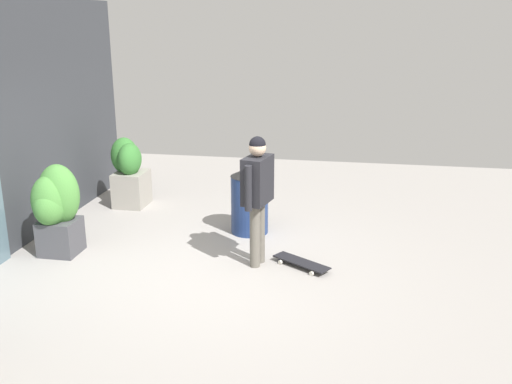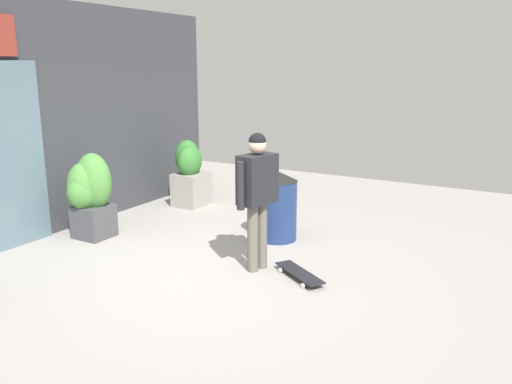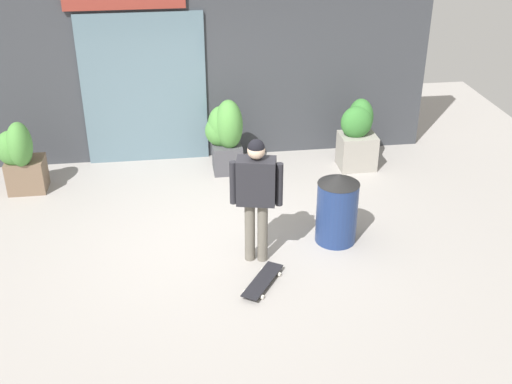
{
  "view_description": "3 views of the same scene",
  "coord_description": "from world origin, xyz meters",
  "views": [
    {
      "loc": [
        -6.37,
        -1.74,
        3.02
      ],
      "look_at": [
        0.31,
        -0.54,
        0.96
      ],
      "focal_mm": 40.34,
      "sensor_mm": 36.0,
      "label": 1
    },
    {
      "loc": [
        -4.85,
        -3.52,
        2.41
      ],
      "look_at": [
        0.31,
        -0.54,
        0.96
      ],
      "focal_mm": 36.7,
      "sensor_mm": 36.0,
      "label": 2
    },
    {
      "loc": [
        -0.62,
        -7.33,
        4.57
      ],
      "look_at": [
        0.31,
        -0.54,
        0.96
      ],
      "focal_mm": 44.76,
      "sensor_mm": 36.0,
      "label": 3
    }
  ],
  "objects": [
    {
      "name": "trash_bin",
      "position": [
        1.42,
        -0.25,
        0.49
      ],
      "size": [
        0.55,
        0.55,
        0.98
      ],
      "color": "navy",
      "rests_on": "ground_plane"
    },
    {
      "name": "planter_box_left",
      "position": [
        2.32,
        1.96,
        0.59
      ],
      "size": [
        0.6,
        0.59,
        1.14
      ],
      "color": "gray",
      "rests_on": "ground_plane"
    },
    {
      "name": "skateboard",
      "position": [
        0.31,
        -1.13,
        0.06
      ],
      "size": [
        0.6,
        0.77,
        0.08
      ],
      "rotation": [
        0.0,
        0.0,
        -2.14
      ],
      "color": "black",
      "rests_on": "ground_plane"
    },
    {
      "name": "ground_plane",
      "position": [
        0.0,
        0.0,
        0.0
      ],
      "size": [
        12.0,
        12.0,
        0.0
      ],
      "primitive_type": "plane",
      "color": "#9E9993"
    },
    {
      "name": "skateboarder",
      "position": [
        0.31,
        -0.56,
        1.02
      ],
      "size": [
        0.63,
        0.36,
        1.66
      ],
      "rotation": [
        0.0,
        0.0,
        -1.79
      ],
      "color": "#666056",
      "rests_on": "ground_plane"
    },
    {
      "name": "planter_box_mid",
      "position": [
        0.17,
        2.1,
        0.66
      ],
      "size": [
        0.6,
        0.58,
        1.22
      ],
      "color": "#47474C",
      "rests_on": "ground_plane"
    },
    {
      "name": "building_facade",
      "position": [
        -0.06,
        2.83,
        1.64
      ],
      "size": [
        7.3,
        0.31,
        3.31
      ],
      "color": "#383A3F",
      "rests_on": "ground_plane"
    }
  ]
}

